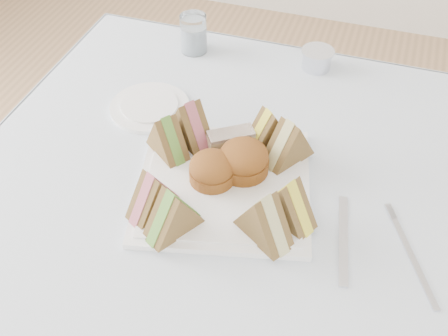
% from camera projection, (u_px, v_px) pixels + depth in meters
% --- Properties ---
extents(table, '(0.90, 0.90, 0.74)m').
position_uv_depth(table, '(230.00, 305.00, 1.28)').
color(table, brown).
rests_on(table, floor).
extents(tablecloth, '(1.02, 1.02, 0.01)m').
position_uv_depth(tablecloth, '(232.00, 193.00, 1.02)').
color(tablecloth, white).
rests_on(tablecloth, table).
extents(serving_plate, '(0.37, 0.37, 0.01)m').
position_uv_depth(serving_plate, '(224.00, 185.00, 1.02)').
color(serving_plate, white).
rests_on(serving_plate, tablecloth).
extents(sandwich_fl_a, '(0.09, 0.11, 0.09)m').
position_uv_depth(sandwich_fl_a, '(153.00, 193.00, 0.94)').
color(sandwich_fl_a, brown).
rests_on(sandwich_fl_a, serving_plate).
extents(sandwich_fl_b, '(0.09, 0.11, 0.09)m').
position_uv_depth(sandwich_fl_b, '(173.00, 211.00, 0.91)').
color(sandwich_fl_b, brown).
rests_on(sandwich_fl_b, serving_plate).
extents(sandwich_fr_a, '(0.11, 0.09, 0.09)m').
position_uv_depth(sandwich_fr_a, '(289.00, 201.00, 0.92)').
color(sandwich_fr_a, brown).
rests_on(sandwich_fr_a, serving_plate).
extents(sandwich_fr_b, '(0.11, 0.10, 0.09)m').
position_uv_depth(sandwich_fr_b, '(264.00, 216.00, 0.90)').
color(sandwich_fr_b, brown).
rests_on(sandwich_fr_b, serving_plate).
extents(sandwich_bl_a, '(0.10, 0.09, 0.09)m').
position_uv_depth(sandwich_bl_a, '(167.00, 135.00, 1.04)').
color(sandwich_bl_a, brown).
rests_on(sandwich_bl_a, serving_plate).
extents(sandwich_bl_b, '(0.11, 0.10, 0.09)m').
position_uv_depth(sandwich_bl_b, '(190.00, 121.00, 1.07)').
color(sandwich_bl_b, brown).
rests_on(sandwich_bl_b, serving_plate).
extents(sandwich_br_a, '(0.09, 0.11, 0.09)m').
position_uv_depth(sandwich_br_a, '(289.00, 141.00, 1.03)').
color(sandwich_br_a, brown).
rests_on(sandwich_br_a, serving_plate).
extents(sandwich_br_b, '(0.09, 0.10, 0.08)m').
position_uv_depth(sandwich_br_b, '(268.00, 128.00, 1.06)').
color(sandwich_br_b, brown).
rests_on(sandwich_br_b, serving_plate).
extents(scone_left, '(0.10, 0.10, 0.06)m').
position_uv_depth(scone_left, '(212.00, 169.00, 1.00)').
color(scone_left, '#96581D').
rests_on(scone_left, serving_plate).
extents(scone_right, '(0.13, 0.13, 0.06)m').
position_uv_depth(scone_right, '(244.00, 159.00, 1.01)').
color(scone_right, '#96581D').
rests_on(scone_right, serving_plate).
extents(pastry_slice, '(0.09, 0.08, 0.04)m').
position_uv_depth(pastry_slice, '(231.00, 140.00, 1.07)').
color(pastry_slice, '#BDB18F').
rests_on(pastry_slice, serving_plate).
extents(side_plate, '(0.19, 0.19, 0.01)m').
position_uv_depth(side_plate, '(150.00, 107.00, 1.18)').
color(side_plate, white).
rests_on(side_plate, tablecloth).
extents(water_glass, '(0.07, 0.07, 0.09)m').
position_uv_depth(water_glass, '(194.00, 34.00, 1.32)').
color(water_glass, white).
rests_on(water_glass, tablecloth).
extents(tea_strainer, '(0.09, 0.09, 0.04)m').
position_uv_depth(tea_strainer, '(317.00, 60.00, 1.28)').
color(tea_strainer, silver).
rests_on(tea_strainer, tablecloth).
extents(knife, '(0.05, 0.19, 0.00)m').
position_uv_depth(knife, '(343.00, 239.00, 0.93)').
color(knife, silver).
rests_on(knife, tablecloth).
extents(fork, '(0.09, 0.17, 0.00)m').
position_uv_depth(fork, '(414.00, 262.00, 0.90)').
color(fork, silver).
rests_on(fork, tablecloth).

